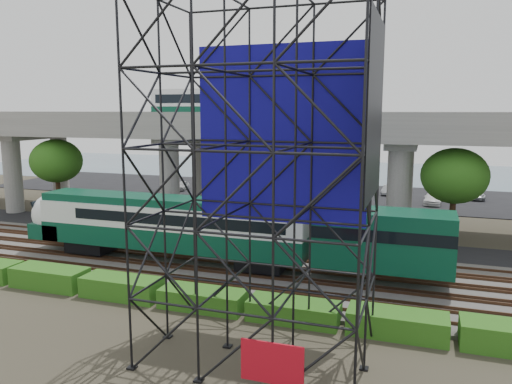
% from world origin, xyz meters
% --- Properties ---
extents(ground, '(140.00, 140.00, 0.00)m').
position_xyz_m(ground, '(0.00, 0.00, 0.00)').
color(ground, '#474233').
rests_on(ground, ground).
extents(ballast_bed, '(90.00, 12.00, 0.20)m').
position_xyz_m(ballast_bed, '(0.00, 2.00, 0.10)').
color(ballast_bed, slate).
rests_on(ballast_bed, ground).
extents(service_road, '(90.00, 5.00, 0.08)m').
position_xyz_m(service_road, '(0.00, 10.50, 0.04)').
color(service_road, black).
rests_on(service_road, ground).
extents(parking_lot, '(90.00, 18.00, 0.08)m').
position_xyz_m(parking_lot, '(0.00, 34.00, 0.04)').
color(parking_lot, black).
rests_on(parking_lot, ground).
extents(harbor_water, '(140.00, 40.00, 0.03)m').
position_xyz_m(harbor_water, '(0.00, 56.00, 0.01)').
color(harbor_water, '#455D71').
rests_on(harbor_water, ground).
extents(rail_tracks, '(90.00, 9.52, 0.16)m').
position_xyz_m(rail_tracks, '(0.00, 2.00, 0.28)').
color(rail_tracks, '#472D1E').
rests_on(rail_tracks, ballast_bed).
extents(commuter_train, '(29.30, 3.06, 4.30)m').
position_xyz_m(commuter_train, '(-2.14, 2.00, 2.88)').
color(commuter_train, black).
rests_on(commuter_train, rail_tracks).
extents(overpass, '(80.00, 12.00, 12.40)m').
position_xyz_m(overpass, '(-0.51, 16.00, 8.21)').
color(overpass, '#9E9B93').
rests_on(overpass, ground).
extents(scaffold_tower, '(9.36, 6.36, 15.00)m').
position_xyz_m(scaffold_tower, '(5.43, -7.98, 7.47)').
color(scaffold_tower, black).
rests_on(scaffold_tower, ground).
extents(hedge_strip, '(34.60, 1.80, 1.20)m').
position_xyz_m(hedge_strip, '(1.01, -4.30, 0.56)').
color(hedge_strip, '#295E15').
rests_on(hedge_strip, ground).
extents(trees, '(40.94, 16.94, 7.69)m').
position_xyz_m(trees, '(-4.67, 16.17, 5.57)').
color(trees, '#382314').
rests_on(trees, ground).
extents(suv, '(5.48, 4.05, 1.38)m').
position_xyz_m(suv, '(-20.39, 11.16, 0.77)').
color(suv, black).
rests_on(suv, service_road).
extents(parked_cars, '(38.02, 9.44, 1.29)m').
position_xyz_m(parked_cars, '(1.34, 33.38, 0.67)').
color(parked_cars, beige).
rests_on(parked_cars, parking_lot).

